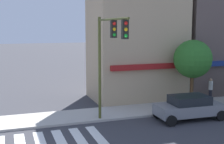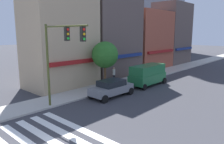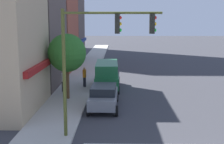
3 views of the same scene
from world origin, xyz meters
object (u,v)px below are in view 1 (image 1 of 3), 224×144
(sedan_grey, at_px, (189,107))
(street_tree, at_px, (193,59))
(traffic_signal, at_px, (108,48))
(pedestrian_white_shirt, at_px, (211,89))

(sedan_grey, relative_size, street_tree, 0.91)
(traffic_signal, relative_size, pedestrian_white_shirt, 3.73)
(traffic_signal, xyz_separation_m, pedestrian_white_shirt, (9.80, 3.59, -3.70))
(sedan_grey, xyz_separation_m, street_tree, (2.00, 2.80, 2.77))
(pedestrian_white_shirt, relative_size, street_tree, 0.36)
(pedestrian_white_shirt, xyz_separation_m, street_tree, (-2.25, -0.75, 2.54))
(traffic_signal, bearing_deg, pedestrian_white_shirt, 20.10)
(sedan_grey, xyz_separation_m, pedestrian_white_shirt, (4.25, 3.55, 0.23))
(sedan_grey, height_order, street_tree, street_tree)
(traffic_signal, distance_m, sedan_grey, 6.80)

